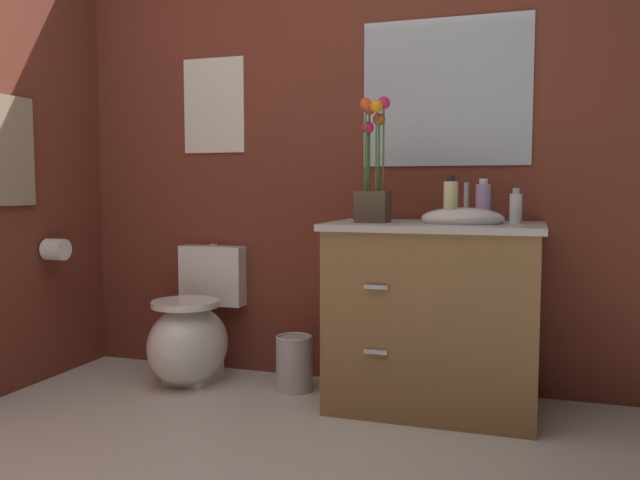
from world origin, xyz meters
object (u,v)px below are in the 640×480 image
trash_bin (294,363)px  toilet (193,334)px  hand_wash_bottle (483,203)px  toilet_paper_roll (56,249)px  vanity_cabinet (434,314)px  flower_vase (373,180)px  wall_poster (214,106)px  hanging_towel (10,151)px  lotion_bottle (516,207)px  wall_mirror (445,92)px  soap_bottle (451,202)px

trash_bin → toilet: bearing=-177.8°
hand_wash_bottle → toilet_paper_roll: hand_wash_bottle is taller
vanity_cabinet → flower_vase: (-0.27, -0.05, 0.60)m
wall_poster → hanging_towel: (-0.72, -0.69, -0.26)m
toilet → vanity_cabinet: (1.24, -0.03, 0.19)m
flower_vase → hand_wash_bottle: 0.49m
toilet → vanity_cabinet: vanity_cabinet is taller
vanity_cabinet → lotion_bottle: (0.34, 0.08, 0.48)m
lotion_bottle → vanity_cabinet: bearing=-165.9°
hanging_towel → wall_poster: bearing=43.5°
lotion_bottle → hanging_towel: bearing=-168.2°
vanity_cabinet → hanging_towel: 2.13m
wall_poster → hanging_towel: bearing=-136.5°
flower_vase → wall_poster: 1.10m
vanity_cabinet → hanging_towel: bearing=-168.6°
toilet → wall_mirror: 1.75m
toilet → lotion_bottle: 1.71m
toilet → wall_poster: 1.22m
toilet → toilet_paper_roll: (-0.67, -0.20, 0.44)m
lotion_bottle → hanging_towel: hanging_towel is taller
flower_vase → trash_bin: flower_vase is taller
trash_bin → wall_mirror: size_ratio=0.34×
hanging_towel → hand_wash_bottle: bearing=11.9°
vanity_cabinet → wall_poster: wall_poster is taller
hanging_towel → toilet_paper_roll: size_ratio=4.73×
trash_bin → wall_mirror: 1.50m
vanity_cabinet → lotion_bottle: vanity_cabinet is taller
vanity_cabinet → soap_bottle: (0.07, -0.04, 0.50)m
vanity_cabinet → flower_vase: 0.66m
vanity_cabinet → wall_mirror: 1.06m
lotion_bottle → flower_vase: bearing=-167.7°
trash_bin → wall_poster: size_ratio=0.54×
trash_bin → hanging_towel: 1.70m
vanity_cabinet → soap_bottle: size_ratio=4.94×
trash_bin → wall_poster: 1.43m
wall_mirror → hanging_towel: bearing=-160.6°
soap_bottle → lotion_bottle: (0.27, 0.13, -0.03)m
lotion_bottle → toilet_paper_roll: (-2.24, -0.25, -0.23)m
flower_vase → toilet_paper_roll: flower_vase is taller
flower_vase → hanging_towel: (-1.69, -0.35, 0.14)m
toilet → flower_vase: (0.96, -0.07, 0.79)m
vanity_cabinet → wall_mirror: bearing=90.5°
wall_poster → hand_wash_bottle: bearing=-9.2°
toilet → toilet_paper_roll: 0.82m
soap_bottle → toilet: bearing=177.0°
soap_bottle → trash_bin: soap_bottle is taller
soap_bottle → lotion_bottle: 0.30m
trash_bin → flower_vase: bearing=-13.0°
toilet → vanity_cabinet: size_ratio=0.68×
toilet_paper_roll → hanging_towel: bearing=-103.8°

